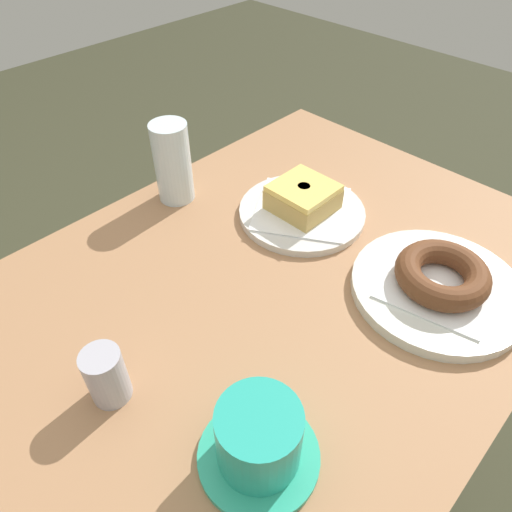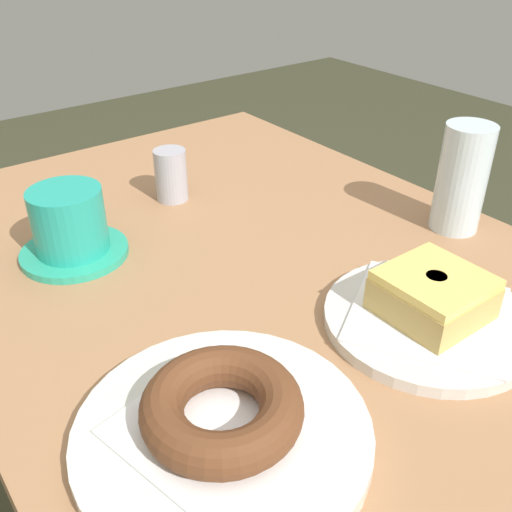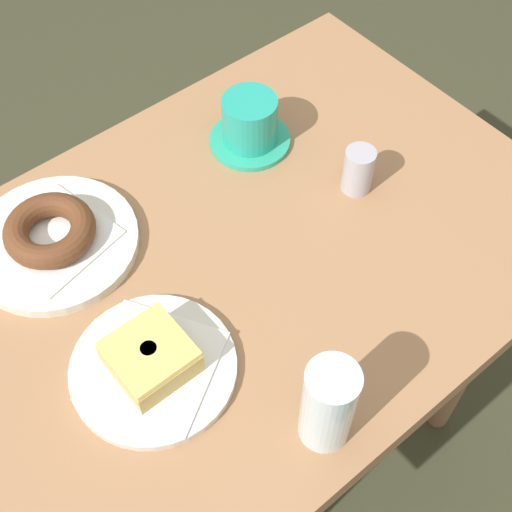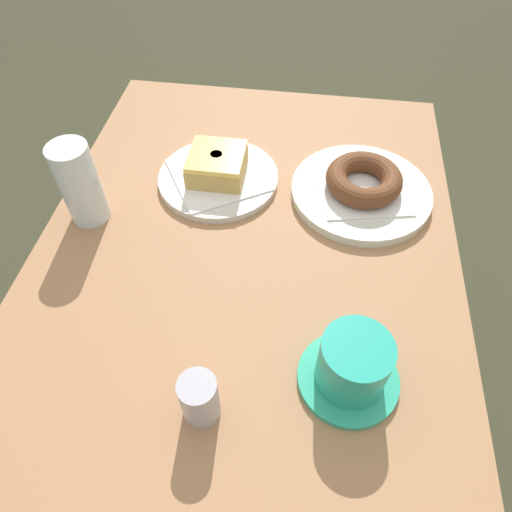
% 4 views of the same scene
% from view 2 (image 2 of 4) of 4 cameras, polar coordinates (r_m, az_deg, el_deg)
% --- Properties ---
extents(table, '(0.95, 0.64, 0.72)m').
position_cam_2_polar(table, '(0.71, 0.42, -7.16)').
color(table, '#A5754F').
rests_on(table, ground_plane).
extents(plate_chocolate_ring, '(0.23, 0.23, 0.02)m').
position_cam_2_polar(plate_chocolate_ring, '(0.47, -3.26, -16.93)').
color(plate_chocolate_ring, silver).
rests_on(plate_chocolate_ring, table).
extents(napkin_chocolate_ring, '(0.17, 0.17, 0.00)m').
position_cam_2_polar(napkin_chocolate_ring, '(0.46, -3.30, -16.16)').
color(napkin_chocolate_ring, white).
rests_on(napkin_chocolate_ring, plate_chocolate_ring).
extents(donut_chocolate_ring, '(0.12, 0.12, 0.03)m').
position_cam_2_polar(donut_chocolate_ring, '(0.45, -3.37, -14.58)').
color(donut_chocolate_ring, brown).
rests_on(donut_chocolate_ring, napkin_chocolate_ring).
extents(plate_glazed_square, '(0.21, 0.21, 0.01)m').
position_cam_2_polar(plate_glazed_square, '(0.60, 16.51, -5.99)').
color(plate_glazed_square, silver).
rests_on(plate_glazed_square, table).
extents(napkin_glazed_square, '(0.20, 0.20, 0.00)m').
position_cam_2_polar(napkin_glazed_square, '(0.60, 16.62, -5.41)').
color(napkin_glazed_square, white).
rests_on(napkin_glazed_square, plate_glazed_square).
extents(donut_glazed_square, '(0.09, 0.09, 0.04)m').
position_cam_2_polar(donut_glazed_square, '(0.58, 16.96, -3.61)').
color(donut_glazed_square, tan).
rests_on(donut_glazed_square, napkin_glazed_square).
extents(water_glass, '(0.06, 0.06, 0.14)m').
position_cam_2_polar(water_glass, '(0.76, 19.53, 7.16)').
color(water_glass, silver).
rests_on(water_glass, table).
extents(coffee_cup, '(0.12, 0.12, 0.08)m').
position_cam_2_polar(coffee_cup, '(0.70, -17.77, 2.80)').
color(coffee_cup, teal).
rests_on(coffee_cup, table).
extents(sugar_jar, '(0.04, 0.04, 0.07)m').
position_cam_2_polar(sugar_jar, '(0.82, -8.33, 7.86)').
color(sugar_jar, '#ADABB8').
rests_on(sugar_jar, table).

